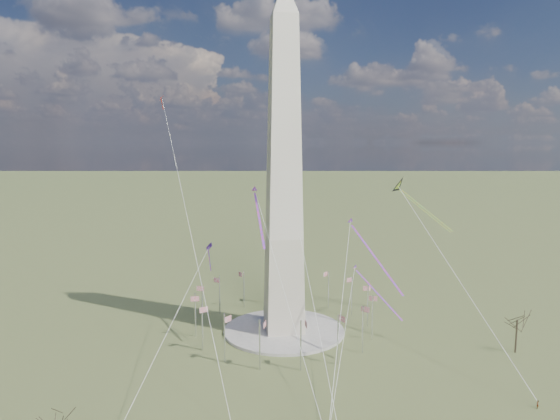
{
  "coord_description": "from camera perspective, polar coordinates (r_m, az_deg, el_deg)",
  "views": [
    {
      "loc": [
        -22.99,
        -141.12,
        56.03
      ],
      "look_at": [
        -1.16,
        0.0,
        36.77
      ],
      "focal_mm": 32.0,
      "sensor_mm": 36.0,
      "label": 1
    }
  ],
  "objects": [
    {
      "name": "person_east",
      "position": [
        126.2,
        27.36,
        -19.13
      ],
      "size": [
        0.77,
        0.74,
        1.78
      ],
      "primitive_type": "imported",
      "rotation": [
        0.0,
        0.0,
        3.84
      ],
      "color": "gray",
      "rests_on": "ground"
    },
    {
      "name": "tree_near",
      "position": [
        150.07,
        25.51,
        -11.04
      ],
      "size": [
        7.85,
        7.85,
        13.73
      ],
      "color": "#413727",
      "rests_on": "ground"
    },
    {
      "name": "kite_streamer_right",
      "position": [
        154.04,
        10.41,
        -8.56
      ],
      "size": [
        10.58,
        16.85,
        12.96
      ],
      "rotation": [
        0.0,
        0.0,
        3.67
      ],
      "color": "red",
      "rests_on": "ground"
    },
    {
      "name": "tree_far",
      "position": [
        102.51,
        -24.17,
        -21.04
      ],
      "size": [
        6.32,
        6.32,
        11.06
      ],
      "color": "#413727",
      "rests_on": "ground"
    },
    {
      "name": "kite_delta_black",
      "position": [
        169.44,
        13.69,
        2.36
      ],
      "size": [
        17.76,
        17.61,
        16.78
      ],
      "rotation": [
        0.0,
        0.0,
        3.93
      ],
      "color": "black",
      "rests_on": "ground"
    },
    {
      "name": "washington_monument",
      "position": [
        143.21,
        0.46,
        4.45
      ],
      "size": [
        15.56,
        15.56,
        100.0
      ],
      "color": "beige",
      "rests_on": "plaza"
    },
    {
      "name": "kite_small_white",
      "position": [
        194.67,
        -0.42,
        10.45
      ],
      "size": [
        1.14,
        1.77,
        4.32
      ],
      "rotation": [
        0.0,
        0.0,
        2.86
      ],
      "color": "white",
      "rests_on": "ground"
    },
    {
      "name": "kite_small_red",
      "position": [
        182.09,
        -13.35,
        12.26
      ],
      "size": [
        1.41,
        2.23,
        4.93
      ],
      "rotation": [
        0.0,
        0.0,
        2.66
      ],
      "color": "red",
      "rests_on": "ground"
    },
    {
      "name": "plaza",
      "position": [
        153.42,
        0.44,
        -13.58
      ],
      "size": [
        36.0,
        36.0,
        0.8
      ],
      "primitive_type": "cylinder",
      "color": "beige",
      "rests_on": "ground"
    },
    {
      "name": "ground",
      "position": [
        153.57,
        0.44,
        -13.72
      ],
      "size": [
        2000.0,
        2000.0,
        0.0
      ],
      "primitive_type": "plane",
      "color": "#465C2E",
      "rests_on": "ground"
    },
    {
      "name": "flagpole_ring",
      "position": [
        151.07,
        0.44,
        -11.15
      ],
      "size": [
        54.4,
        54.4,
        13.0
      ],
      "color": "silver",
      "rests_on": "ground"
    },
    {
      "name": "kite_streamer_mid",
      "position": [
        138.42,
        -2.56,
        0.07
      ],
      "size": [
        1.96,
        20.89,
        14.35
      ],
      "rotation": [
        0.0,
        0.0,
        3.16
      ],
      "color": "red",
      "rests_on": "ground"
    },
    {
      "name": "kite_diamond_purple",
      "position": [
        152.86,
        -8.09,
        -4.54
      ],
      "size": [
        1.74,
        2.94,
        9.03
      ],
      "rotation": [
        0.0,
        0.0,
        2.89
      ],
      "color": "#461A77",
      "rests_on": "ground"
    },
    {
      "name": "kite_streamer_left",
      "position": [
        135.25,
        9.89,
        -3.95
      ],
      "size": [
        8.41,
        22.98,
        16.25
      ],
      "rotation": [
        0.0,
        0.0,
        3.45
      ],
      "color": "red",
      "rests_on": "ground"
    }
  ]
}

